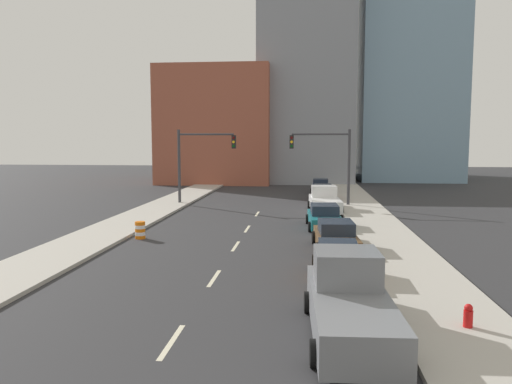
% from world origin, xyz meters
% --- Properties ---
extents(sidewalk_left, '(3.48, 88.58, 0.17)m').
position_xyz_m(sidewalk_left, '(-7.98, 44.29, 0.08)').
color(sidewalk_left, '#ADA89E').
rests_on(sidewalk_left, ground).
extents(sidewalk_right, '(3.48, 88.58, 0.17)m').
position_xyz_m(sidewalk_right, '(7.98, 44.29, 0.08)').
color(sidewalk_right, '#ADA89E').
rests_on(sidewalk_right, ground).
extents(lane_stripe_at_7m, '(0.16, 2.40, 0.01)m').
position_xyz_m(lane_stripe_at_7m, '(0.00, 7.16, 0.00)').
color(lane_stripe_at_7m, beige).
rests_on(lane_stripe_at_7m, ground).
extents(lane_stripe_at_13m, '(0.16, 2.40, 0.01)m').
position_xyz_m(lane_stripe_at_13m, '(0.00, 13.42, 0.00)').
color(lane_stripe_at_13m, beige).
rests_on(lane_stripe_at_13m, ground).
extents(lane_stripe_at_19m, '(0.16, 2.40, 0.01)m').
position_xyz_m(lane_stripe_at_19m, '(0.00, 19.43, 0.00)').
color(lane_stripe_at_19m, beige).
rests_on(lane_stripe_at_19m, ground).
extents(lane_stripe_at_24m, '(0.16, 2.40, 0.01)m').
position_xyz_m(lane_stripe_at_24m, '(0.00, 24.48, 0.00)').
color(lane_stripe_at_24m, beige).
rests_on(lane_stripe_at_24m, ground).
extents(lane_stripe_at_31m, '(0.16, 2.40, 0.01)m').
position_xyz_m(lane_stripe_at_31m, '(0.00, 30.80, 0.00)').
color(lane_stripe_at_31m, beige).
rests_on(lane_stripe_at_31m, ground).
extents(building_brick_left, '(14.00, 16.00, 14.51)m').
position_xyz_m(building_brick_left, '(-7.86, 60.83, 7.25)').
color(building_brick_left, '#9E513D').
rests_on(building_brick_left, ground).
extents(building_office_center, '(12.00, 20.00, 30.76)m').
position_xyz_m(building_office_center, '(3.46, 64.83, 15.38)').
color(building_office_center, gray).
rests_on(building_office_center, ground).
extents(building_glass_right, '(13.00, 20.00, 36.34)m').
position_xyz_m(building_glass_right, '(17.16, 68.83, 18.17)').
color(building_glass_right, '#7A9EB7').
rests_on(building_glass_right, ground).
extents(traffic_signal_left, '(4.96, 0.35, 6.31)m').
position_xyz_m(traffic_signal_left, '(-5.69, 35.69, 4.14)').
color(traffic_signal_left, '#38383D').
rests_on(traffic_signal_left, ground).
extents(traffic_signal_right, '(4.96, 0.35, 6.31)m').
position_xyz_m(traffic_signal_right, '(5.61, 35.69, 4.14)').
color(traffic_signal_right, '#38383D').
rests_on(traffic_signal_right, ground).
extents(traffic_barrel, '(0.56, 0.56, 0.95)m').
position_xyz_m(traffic_barrel, '(-5.53, 20.87, 0.47)').
color(traffic_barrel, orange).
rests_on(traffic_barrel, ground).
extents(fire_hydrant, '(0.26, 0.26, 0.84)m').
position_xyz_m(fire_hydrant, '(8.16, 8.63, 0.41)').
color(fire_hydrant, red).
rests_on(fire_hydrant, ground).
extents(pickup_truck_gray, '(2.55, 6.20, 2.23)m').
position_xyz_m(pickup_truck_gray, '(4.80, 8.17, 0.90)').
color(pickup_truck_gray, slate).
rests_on(pickup_truck_gray, ground).
extents(sedan_orange, '(2.07, 4.30, 1.43)m').
position_xyz_m(sedan_orange, '(4.84, 13.95, 0.65)').
color(sedan_orange, orange).
rests_on(sedan_orange, ground).
extents(sedan_brown, '(2.36, 4.81, 1.46)m').
position_xyz_m(sedan_brown, '(5.07, 19.07, 0.67)').
color(sedan_brown, brown).
rests_on(sedan_brown, ground).
extents(sedan_teal, '(2.31, 4.83, 1.46)m').
position_xyz_m(sedan_teal, '(4.72, 25.37, 0.66)').
color(sedan_teal, '#196B75').
rests_on(sedan_teal, ground).
extents(pickup_truck_white, '(2.63, 5.75, 1.90)m').
position_xyz_m(pickup_truck_white, '(5.00, 32.76, 0.77)').
color(pickup_truck_white, silver).
rests_on(pickup_truck_white, ground).
extents(sedan_maroon, '(2.23, 4.77, 1.46)m').
position_xyz_m(sedan_maroon, '(5.11, 39.81, 0.67)').
color(sedan_maroon, maroon).
rests_on(sedan_maroon, ground).
extents(sedan_navy, '(2.12, 4.44, 1.48)m').
position_xyz_m(sedan_navy, '(5.07, 45.99, 0.67)').
color(sedan_navy, '#141E47').
rests_on(sedan_navy, ground).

